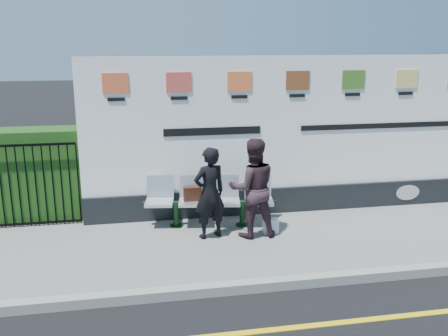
# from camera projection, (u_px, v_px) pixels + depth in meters

# --- Properties ---
(ground) EXTENTS (80.00, 80.00, 0.00)m
(ground) POSITION_uv_depth(u_px,v_px,m) (349.00, 322.00, 6.19)
(ground) COLOR black
(pavement) EXTENTS (14.00, 3.00, 0.12)m
(pavement) POSITION_uv_depth(u_px,v_px,m) (288.00, 240.00, 8.56)
(pavement) COLOR slate
(pavement) RESTS_ON ground
(kerb) EXTENTS (14.00, 0.18, 0.14)m
(kerb) POSITION_uv_depth(u_px,v_px,m) (320.00, 280.00, 7.13)
(kerb) COLOR gray
(kerb) RESTS_ON ground
(yellow_line) EXTENTS (14.00, 0.10, 0.01)m
(yellow_line) POSITION_uv_depth(u_px,v_px,m) (349.00, 322.00, 6.19)
(yellow_line) COLOR yellow
(yellow_line) RESTS_ON ground
(billboard) EXTENTS (8.00, 0.30, 3.00)m
(billboard) POSITION_uv_depth(u_px,v_px,m) (294.00, 146.00, 9.59)
(billboard) COLOR black
(billboard) RESTS_ON pavement
(hedge) EXTENTS (2.35, 0.70, 1.70)m
(hedge) POSITION_uv_depth(u_px,v_px,m) (23.00, 175.00, 9.23)
(hedge) COLOR #1F4B16
(hedge) RESTS_ON pavement
(railing) EXTENTS (2.05, 0.06, 1.54)m
(railing) POSITION_uv_depth(u_px,v_px,m) (19.00, 186.00, 8.82)
(railing) COLOR black
(railing) RESTS_ON pavement
(bench) EXTENTS (2.34, 0.93, 0.49)m
(bench) POSITION_uv_depth(u_px,v_px,m) (209.00, 213.00, 9.00)
(bench) COLOR silver
(bench) RESTS_ON pavement
(woman_left) EXTENTS (0.67, 0.54, 1.57)m
(woman_left) POSITION_uv_depth(u_px,v_px,m) (210.00, 193.00, 8.36)
(woman_left) COLOR black
(woman_left) RESTS_ON pavement
(woman_right) EXTENTS (0.83, 0.65, 1.71)m
(woman_right) POSITION_uv_depth(u_px,v_px,m) (253.00, 188.00, 8.40)
(woman_right) COLOR #322128
(woman_right) RESTS_ON pavement
(handbag_brown) EXTENTS (0.32, 0.14, 0.25)m
(handbag_brown) POSITION_uv_depth(u_px,v_px,m) (193.00, 194.00, 8.90)
(handbag_brown) COLOR black
(handbag_brown) RESTS_ON bench
(carrier_bag_white) EXTENTS (0.26, 0.15, 0.26)m
(carrier_bag_white) POSITION_uv_depth(u_px,v_px,m) (271.00, 226.00, 8.70)
(carrier_bag_white) COLOR silver
(carrier_bag_white) RESTS_ON pavement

